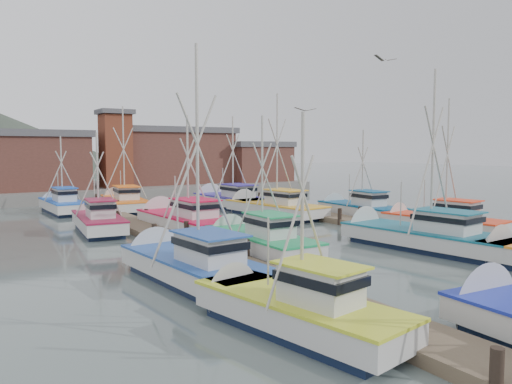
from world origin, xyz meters
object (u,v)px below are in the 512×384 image
boat_4 (255,241)px  boat_12 (123,202)px  lookout_tower (116,148)px  boat_8 (183,220)px

boat_4 → boat_12: size_ratio=0.85×
lookout_tower → boat_8: 24.82m
boat_4 → boat_8: (-0.25, 8.92, 0.00)m
boat_4 → boat_8: size_ratio=0.82×
lookout_tower → boat_12: size_ratio=0.85×
boat_8 → boat_12: 13.28m
boat_8 → boat_12: size_ratio=1.03×
lookout_tower → boat_8: bearing=-96.1°
boat_8 → boat_4: bearing=-91.9°
boat_4 → boat_8: bearing=92.1°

